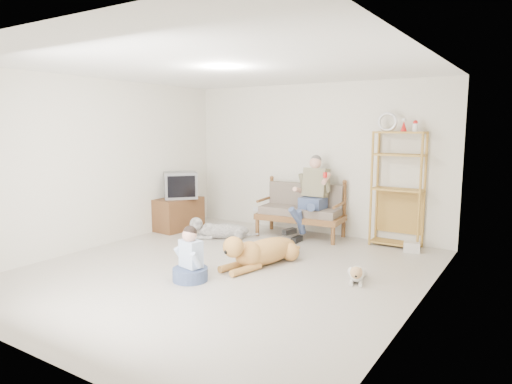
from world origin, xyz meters
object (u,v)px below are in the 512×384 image
Objects in this scene: tv_stand at (178,214)px; loveseat at (302,209)px; golden_retriever at (260,251)px; etagere at (398,188)px.

loveseat is at bearing 25.70° from tv_stand.
tv_stand is 0.58× the size of golden_retriever.
golden_retriever is at bearing -18.08° from tv_stand.
golden_retriever is (2.50, -1.08, -0.10)m from tv_stand.
etagere reaches higher than tv_stand.
loveseat is 2.35m from tv_stand.
tv_stand is (-3.81, -1.01, -0.66)m from etagere.
etagere is 2.58m from golden_retriever.
golden_retriever is (0.31, -1.90, -0.28)m from loveseat.
tv_stand is at bearing -165.17° from etagere.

